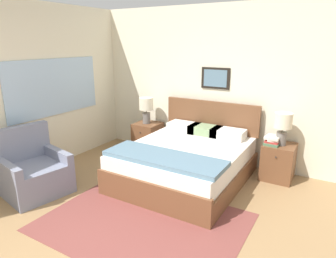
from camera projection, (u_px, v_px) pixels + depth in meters
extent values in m
cube|color=beige|center=(219.00, 86.00, 5.01)|extent=(6.93, 0.06, 2.60)
cube|color=black|center=(215.00, 78.00, 4.97)|extent=(0.49, 0.02, 0.35)
cube|color=slate|center=(215.00, 78.00, 4.96)|extent=(0.40, 0.00, 0.28)
cube|color=beige|center=(45.00, 88.00, 4.75)|extent=(0.06, 5.67, 2.60)
cube|color=#9EBCDB|center=(55.00, 87.00, 4.87)|extent=(0.02, 1.77, 0.90)
cube|color=brown|center=(143.00, 222.00, 3.47)|extent=(2.24, 1.69, 0.01)
cube|color=brown|center=(185.00, 171.00, 4.49)|extent=(1.65, 1.96, 0.28)
cube|color=brown|center=(149.00, 186.00, 3.66)|extent=(1.65, 0.06, 0.08)
cube|color=white|center=(185.00, 155.00, 4.42)|extent=(1.59, 1.88, 0.25)
cube|color=brown|center=(211.00, 116.00, 5.10)|extent=(1.65, 0.06, 0.52)
cube|color=slate|center=(164.00, 158.00, 3.87)|extent=(1.62, 0.55, 0.06)
cube|color=white|center=(184.00, 127.00, 5.15)|extent=(0.52, 0.32, 0.14)
cube|color=white|center=(228.00, 134.00, 4.77)|extent=(0.52, 0.32, 0.14)
cube|color=gray|center=(205.00, 130.00, 4.96)|extent=(0.52, 0.32, 0.14)
cube|color=gray|center=(35.00, 179.00, 4.10)|extent=(0.91, 0.91, 0.41)
cube|color=gray|center=(21.00, 143.00, 4.18)|extent=(0.27, 0.78, 0.48)
cube|color=gray|center=(56.00, 153.00, 4.26)|extent=(0.78, 0.25, 0.14)
cube|color=gray|center=(6.00, 168.00, 3.78)|extent=(0.78, 0.25, 0.14)
cube|color=brown|center=(148.00, 137.00, 5.66)|extent=(0.45, 0.46, 0.55)
sphere|color=#332D28|center=(140.00, 133.00, 5.42)|extent=(0.02, 0.02, 0.02)
cube|color=brown|center=(278.00, 162.00, 4.51)|extent=(0.45, 0.46, 0.55)
sphere|color=#332D28|center=(276.00, 157.00, 4.27)|extent=(0.02, 0.02, 0.02)
cylinder|color=slate|center=(146.00, 118.00, 5.55)|extent=(0.14, 0.14, 0.20)
cylinder|color=slate|center=(146.00, 111.00, 5.52)|extent=(0.02, 0.02, 0.06)
cylinder|color=beige|center=(146.00, 104.00, 5.48)|extent=(0.26, 0.26, 0.22)
cylinder|color=slate|center=(281.00, 138.00, 4.39)|extent=(0.14, 0.14, 0.20)
cylinder|color=slate|center=(282.00, 130.00, 4.35)|extent=(0.02, 0.02, 0.06)
cylinder|color=beige|center=(283.00, 120.00, 4.31)|extent=(0.26, 0.26, 0.22)
cube|color=#4C7551|center=(272.00, 143.00, 4.44)|extent=(0.22, 0.28, 0.03)
cube|color=#B7332D|center=(273.00, 141.00, 4.43)|extent=(0.20, 0.23, 0.03)
cube|color=silver|center=(273.00, 139.00, 4.42)|extent=(0.19, 0.24, 0.03)
cube|color=silver|center=(273.00, 137.00, 4.41)|extent=(0.23, 0.26, 0.04)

